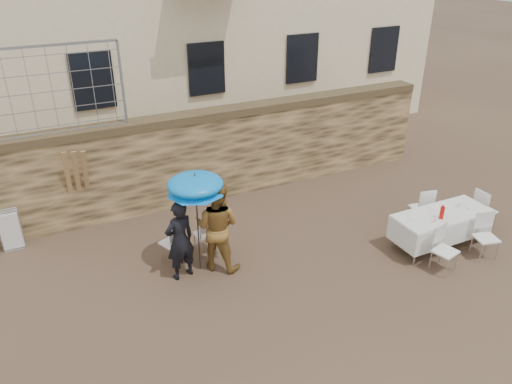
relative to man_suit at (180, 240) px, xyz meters
name	(u,v)px	position (x,y,z in m)	size (l,w,h in m)	color
ground	(291,322)	(1.25, -2.07, -0.81)	(80.00, 80.00, 0.00)	brown
stone_wall	(191,159)	(1.25, 2.93, 0.29)	(13.00, 0.50, 2.20)	olive
chain_link_fence	(42,93)	(-1.75, 2.93, 2.29)	(3.20, 0.06, 1.80)	gray
man_suit	(180,240)	(0.00, 0.00, 0.00)	(0.59, 0.39, 1.62)	black
woman_dress	(217,226)	(0.75, 0.00, 0.11)	(0.90, 0.70, 1.84)	#BF853A
umbrella	(195,187)	(0.40, 0.10, 0.98)	(1.09, 1.09, 1.90)	#3F3F44
couple_chair_left	(172,241)	(0.00, 0.55, -0.33)	(0.48, 0.48, 0.96)	white
couple_chair_right	(205,233)	(0.70, 0.55, -0.33)	(0.48, 0.48, 0.96)	white
banquet_table	(442,215)	(5.25, -1.31, -0.08)	(2.10, 0.85, 0.78)	white
soda_bottle	(442,213)	(5.05, -1.46, 0.09)	(0.09, 0.09, 0.26)	red
table_chair_front_left	(445,250)	(4.65, -2.06, -0.33)	(0.48, 0.48, 0.96)	white
table_chair_front_right	(486,237)	(5.75, -2.06, -0.33)	(0.48, 0.48, 0.96)	white
table_chair_back	(421,207)	(5.45, -0.51, -0.33)	(0.48, 0.48, 0.96)	white
table_chair_side	(485,209)	(6.65, -1.21, -0.33)	(0.48, 0.48, 0.96)	white
chair_stack_right	(10,227)	(-2.88, 2.61, -0.35)	(0.46, 0.40, 0.92)	white
wood_planks	(85,187)	(-1.28, 2.68, 0.19)	(0.70, 0.20, 2.00)	#A37749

